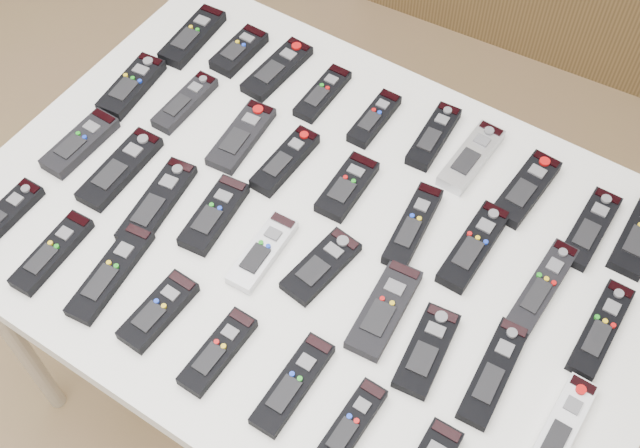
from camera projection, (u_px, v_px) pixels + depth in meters
The scene contains 37 objects.
ground at pixel (281, 436), 2.03m from camera, with size 4.00×4.00×0.00m, color olive.
table at pixel (320, 248), 1.49m from camera, with size 1.25×0.88×0.78m.
remote_0 at pixel (193, 36), 1.71m from camera, with size 0.06×0.18×0.02m, color black.
remote_1 at pixel (239, 51), 1.69m from camera, with size 0.06×0.14×0.02m, color black.
remote_2 at pixel (277, 69), 1.66m from camera, with size 0.06×0.18×0.02m, color black.
remote_3 at pixel (323, 93), 1.62m from camera, with size 0.05×0.15×0.02m, color black.
remote_4 at pixel (374, 119), 1.58m from camera, with size 0.04×0.14×0.02m, color black.
remote_5 at pixel (434, 136), 1.56m from camera, with size 0.05×0.16×0.02m, color black.
remote_6 at pixel (471, 157), 1.53m from camera, with size 0.05×0.17×0.02m, color #B7B7BC.
remote_7 at pixel (526, 189), 1.48m from camera, with size 0.06×0.17×0.02m, color black.
remote_8 at pixel (590, 228), 1.43m from camera, with size 0.05×0.18×0.02m, color black.
remote_10 at pixel (132, 86), 1.63m from camera, with size 0.06×0.17×0.02m, color black.
remote_11 at pixel (185, 102), 1.61m from camera, with size 0.05×0.16×0.02m, color black.
remote_12 at pixel (241, 136), 1.56m from camera, with size 0.06×0.17×0.02m, color black.
remote_13 at pixel (285, 161), 1.52m from camera, with size 0.05×0.17×0.02m, color black.
remote_14 at pixel (347, 187), 1.49m from camera, with size 0.06×0.15×0.02m, color black.
remote_15 at pixel (413, 226), 1.44m from camera, with size 0.05×0.18×0.02m, color black.
remote_16 at pixel (474, 246), 1.41m from camera, with size 0.05×0.19×0.02m, color black.
remote_17 at pixel (542, 287), 1.37m from camera, with size 0.05×0.20×0.02m, color black.
remote_18 at pixel (601, 329), 1.32m from camera, with size 0.05×0.19×0.02m, color black.
remote_19 at pixel (80, 143), 1.54m from camera, with size 0.06×0.16×0.02m, color black.
remote_20 at pixel (120, 169), 1.51m from camera, with size 0.06×0.19×0.02m, color black.
remote_21 at pixel (157, 203), 1.47m from camera, with size 0.06×0.20×0.02m, color black.
remote_22 at pixel (214, 215), 1.45m from camera, with size 0.06×0.16×0.02m, color black.
remote_23 at pixel (263, 252), 1.41m from camera, with size 0.05×0.16×0.02m, color #B7B7BC.
remote_24 at pixel (321, 266), 1.39m from camera, with size 0.06×0.15×0.02m, color black.
remote_25 at pixel (384, 309), 1.34m from camera, with size 0.06×0.18×0.02m, color black.
remote_26 at pixel (427, 350), 1.30m from camera, with size 0.06×0.16×0.02m, color black.
remote_27 at pixel (494, 372), 1.28m from camera, with size 0.05×0.19×0.02m, color black.
remote_28 at pixel (560, 430), 1.22m from camera, with size 0.05×0.19×0.02m, color silver.
remote_29 at pixel (2, 217), 1.45m from camera, with size 0.05×0.17×0.02m, color black.
remote_30 at pixel (52, 252), 1.40m from camera, with size 0.05×0.17×0.02m, color black.
remote_31 at pixel (111, 273), 1.38m from camera, with size 0.05×0.20×0.02m, color black.
remote_32 at pixel (159, 311), 1.34m from camera, with size 0.05×0.15×0.02m, color black.
remote_33 at pixel (218, 352), 1.30m from camera, with size 0.05×0.16×0.02m, color black.
remote_34 at pixel (293, 384), 1.27m from camera, with size 0.05×0.18×0.02m, color black.
remote_35 at pixel (350, 426), 1.23m from camera, with size 0.04×0.16×0.02m, color black.
Camera 1 is at (0.47, -0.54, 1.98)m, focal length 45.00 mm.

